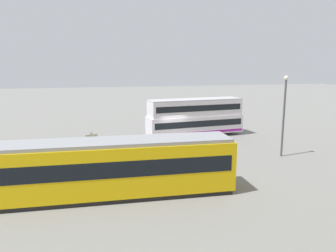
{
  "coord_description": "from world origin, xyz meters",
  "views": [
    {
      "loc": [
        7.89,
        29.24,
        7.38
      ],
      "look_at": [
        1.61,
        3.29,
        2.3
      ],
      "focal_mm": 34.66,
      "sensor_mm": 36.0,
      "label": 1
    }
  ],
  "objects_px": {
    "pedestrian_crossing": "(215,157)",
    "tram_yellow": "(101,168)",
    "double_decker_bus": "(195,117)",
    "info_sign": "(92,143)",
    "pedestrian_near_railing": "(130,152)",
    "street_lamp": "(284,110)"
  },
  "relations": [
    {
      "from": "tram_yellow",
      "to": "info_sign",
      "type": "relative_size",
      "value": 6.04
    },
    {
      "from": "pedestrian_near_railing",
      "to": "pedestrian_crossing",
      "type": "distance_m",
      "value": 6.14
    },
    {
      "from": "street_lamp",
      "to": "pedestrian_near_railing",
      "type": "bearing_deg",
      "value": -1.82
    },
    {
      "from": "pedestrian_crossing",
      "to": "tram_yellow",
      "type": "bearing_deg",
      "value": 21.35
    },
    {
      "from": "street_lamp",
      "to": "tram_yellow",
      "type": "bearing_deg",
      "value": 18.82
    },
    {
      "from": "double_decker_bus",
      "to": "pedestrian_crossing",
      "type": "distance_m",
      "value": 10.99
    },
    {
      "from": "pedestrian_near_railing",
      "to": "street_lamp",
      "type": "relative_size",
      "value": 0.27
    },
    {
      "from": "tram_yellow",
      "to": "pedestrian_crossing",
      "type": "relative_size",
      "value": 9.51
    },
    {
      "from": "pedestrian_near_railing",
      "to": "double_decker_bus",
      "type": "bearing_deg",
      "value": -132.45
    },
    {
      "from": "tram_yellow",
      "to": "pedestrian_near_railing",
      "type": "bearing_deg",
      "value": -113.36
    },
    {
      "from": "double_decker_bus",
      "to": "pedestrian_near_railing",
      "type": "height_order",
      "value": "double_decker_bus"
    },
    {
      "from": "info_sign",
      "to": "street_lamp",
      "type": "height_order",
      "value": "street_lamp"
    },
    {
      "from": "pedestrian_crossing",
      "to": "info_sign",
      "type": "height_order",
      "value": "info_sign"
    },
    {
      "from": "tram_yellow",
      "to": "street_lamp",
      "type": "height_order",
      "value": "street_lamp"
    },
    {
      "from": "info_sign",
      "to": "street_lamp",
      "type": "distance_m",
      "value": 15.22
    },
    {
      "from": "pedestrian_crossing",
      "to": "info_sign",
      "type": "bearing_deg",
      "value": -18.56
    },
    {
      "from": "double_decker_bus",
      "to": "tram_yellow",
      "type": "bearing_deg",
      "value": 53.94
    },
    {
      "from": "tram_yellow",
      "to": "pedestrian_crossing",
      "type": "bearing_deg",
      "value": -158.65
    },
    {
      "from": "double_decker_bus",
      "to": "street_lamp",
      "type": "xyz_separation_m",
      "value": [
        -4.49,
        8.91,
        1.84
      ]
    },
    {
      "from": "info_sign",
      "to": "pedestrian_near_railing",
      "type": "bearing_deg",
      "value": 167.24
    },
    {
      "from": "tram_yellow",
      "to": "double_decker_bus",
      "type": "bearing_deg",
      "value": -126.06
    },
    {
      "from": "pedestrian_crossing",
      "to": "double_decker_bus",
      "type": "bearing_deg",
      "value": -100.9
    }
  ]
}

